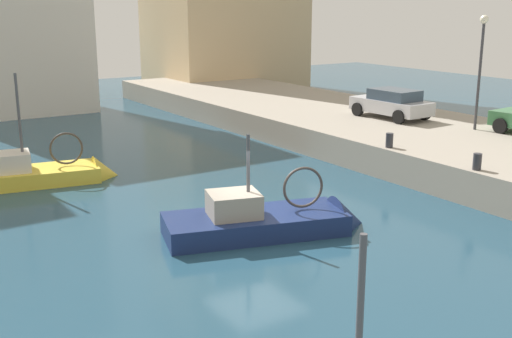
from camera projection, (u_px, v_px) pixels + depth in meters
name	position (u px, v px, depth m)	size (l,w,h in m)	color
water_surface	(256.00, 229.00, 18.86)	(80.00, 80.00, 0.00)	navy
quay_wall	(502.00, 159.00, 24.80)	(9.00, 56.00, 1.20)	#9E9384
fishing_boat_yellow	(43.00, 180.00, 23.68)	(5.90, 2.81, 4.94)	gold
fishing_boat_navy	(270.00, 229.00, 18.55)	(6.31, 3.54, 3.87)	navy
parked_car_silver	(392.00, 103.00, 30.08)	(2.08, 3.96, 1.38)	#B7B7BC
mooring_bollard_mid	(477.00, 162.00, 20.76)	(0.28, 0.28, 0.55)	#2D2D33
mooring_bollard_north	(389.00, 140.00, 24.00)	(0.28, 0.28, 0.55)	#2D2D33
quay_streetlamp	(481.00, 53.00, 26.68)	(0.36, 0.36, 4.83)	#38383D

